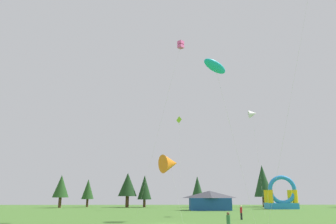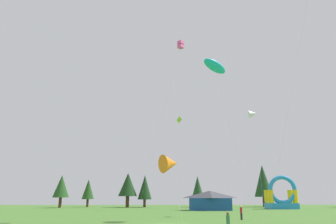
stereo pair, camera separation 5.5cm
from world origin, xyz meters
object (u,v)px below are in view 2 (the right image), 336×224
object	(u,v)px
kite_orange_delta	(170,164)
inflatable_yellow_castle	(282,197)
person_midfield	(228,222)
person_near_camera	(241,211)
kite_white_delta	(253,114)
festival_tent	(210,200)
kite_pink_box	(181,45)
kite_lime_diamond	(180,121)
kite_cyan_parafoil	(215,66)

from	to	relation	value
kite_orange_delta	inflatable_yellow_castle	distance (m)	38.01
kite_orange_delta	person_midfield	bearing A→B (deg)	-73.59
person_midfield	inflatable_yellow_castle	size ratio (longest dim) A/B	0.25
person_near_camera	inflatable_yellow_castle	xyz separation A→B (m)	(15.22, 27.88, 1.31)
kite_white_delta	festival_tent	distance (m)	20.61
kite_orange_delta	festival_tent	bearing A→B (deg)	71.42
person_midfield	inflatable_yellow_castle	distance (m)	47.20
kite_orange_delta	kite_pink_box	bearing A→B (deg)	39.27
person_midfield	person_near_camera	size ratio (longest dim) A/B	1.03
kite_orange_delta	festival_tent	size ratio (longest dim) A/B	1.02
kite_lime_diamond	kite_white_delta	world-z (taller)	kite_lime_diamond
kite_white_delta	kite_orange_delta	bearing A→B (deg)	-144.70
person_midfield	person_near_camera	world-z (taller)	person_midfield
kite_pink_box	person_midfield	xyz separation A→B (m)	(2.48, -14.65, -21.37)
kite_cyan_parafoil	person_near_camera	world-z (taller)	kite_cyan_parafoil
kite_white_delta	inflatable_yellow_castle	size ratio (longest dim) A/B	2.33
kite_cyan_parafoil	kite_pink_box	size ratio (longest dim) A/B	0.72
kite_lime_diamond	festival_tent	size ratio (longest dim) A/B	2.48
inflatable_yellow_castle	festival_tent	size ratio (longest dim) A/B	0.89
kite_pink_box	kite_lime_diamond	bearing A→B (deg)	87.18
festival_tent	kite_pink_box	bearing A→B (deg)	-106.16
person_midfield	festival_tent	bearing A→B (deg)	170.68
kite_orange_delta	inflatable_yellow_castle	xyz separation A→B (m)	(23.76, 29.38, -4.19)
kite_white_delta	kite_orange_delta	xyz separation A→B (m)	(-12.94, -9.17, -8.43)
person_near_camera	kite_cyan_parafoil	bearing A→B (deg)	37.90
kite_cyan_parafoil	kite_white_delta	xyz separation A→B (m)	(8.46, 16.53, -0.92)
kite_orange_delta	inflatable_yellow_castle	bearing A→B (deg)	51.04
kite_cyan_parafoil	kite_white_delta	world-z (taller)	kite_cyan_parafoil
kite_pink_box	person_midfield	world-z (taller)	kite_pink_box
kite_lime_diamond	kite_cyan_parafoil	world-z (taller)	kite_lime_diamond
kite_white_delta	person_midfield	bearing A→B (deg)	-111.67
person_midfield	festival_tent	world-z (taller)	festival_tent
kite_pink_box	person_near_camera	size ratio (longest dim) A/B	14.03
kite_lime_diamond	person_midfield	size ratio (longest dim) A/B	11.12
kite_orange_delta	kite_cyan_parafoil	bearing A→B (deg)	-58.65
inflatable_yellow_castle	kite_orange_delta	bearing A→B (deg)	-128.96
kite_orange_delta	festival_tent	distance (m)	26.08
kite_cyan_parafoil	kite_pink_box	distance (m)	11.19
kite_lime_diamond	festival_tent	world-z (taller)	kite_lime_diamond
kite_cyan_parafoil	person_midfield	distance (m)	16.04
person_near_camera	inflatable_yellow_castle	bearing A→B (deg)	-146.16
person_near_camera	festival_tent	distance (m)	22.84
kite_cyan_parafoil	person_midfield	xyz separation A→B (m)	(-0.53, -6.08, -14.83)
kite_lime_diamond	kite_pink_box	bearing A→B (deg)	-92.82
kite_cyan_parafoil	festival_tent	bearing A→B (deg)	83.36
inflatable_yellow_castle	kite_cyan_parafoil	bearing A→B (deg)	-117.68
kite_pink_box	kite_orange_delta	size ratio (longest dim) A/B	3.00
person_near_camera	festival_tent	size ratio (longest dim) A/B	0.22
kite_lime_diamond	kite_cyan_parafoil	size ratio (longest dim) A/B	1.12
kite_lime_diamond	kite_orange_delta	xyz separation A→B (m)	(-2.79, -27.90, -11.52)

